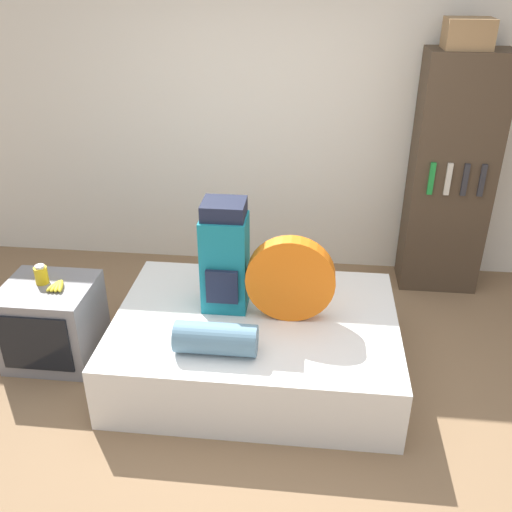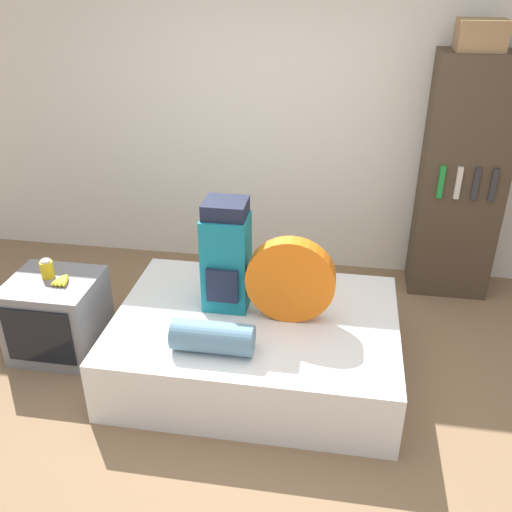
{
  "view_description": "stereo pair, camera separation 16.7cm",
  "coord_description": "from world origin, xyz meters",
  "px_view_note": "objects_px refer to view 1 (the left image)",
  "views": [
    {
      "loc": [
        0.28,
        -2.59,
        2.54
      ],
      "look_at": [
        -0.05,
        0.49,
        0.89
      ],
      "focal_mm": 40.0,
      "sensor_mm": 36.0,
      "label": 1
    },
    {
      "loc": [
        0.44,
        -2.57,
        2.54
      ],
      "look_at": [
        -0.05,
        0.49,
        0.89
      ],
      "focal_mm": 40.0,
      "sensor_mm": 36.0,
      "label": 2
    }
  ],
  "objects_px": {
    "backpack": "(225,257)",
    "tent_bag": "(290,279)",
    "sleeping_roll": "(216,338)",
    "television": "(53,322)",
    "canister": "(41,275)",
    "cardboard_box": "(468,33)",
    "bookshelf": "(451,177)"
  },
  "relations": [
    {
      "from": "television",
      "to": "cardboard_box",
      "type": "distance_m",
      "value": 3.54
    },
    {
      "from": "backpack",
      "to": "tent_bag",
      "type": "relative_size",
      "value": 1.32
    },
    {
      "from": "tent_bag",
      "to": "canister",
      "type": "distance_m",
      "value": 1.67
    },
    {
      "from": "television",
      "to": "canister",
      "type": "xyz_separation_m",
      "value": [
        -0.04,
        0.05,
        0.35
      ]
    },
    {
      "from": "sleeping_roll",
      "to": "bookshelf",
      "type": "xyz_separation_m",
      "value": [
        1.61,
        1.74,
        0.43
      ]
    },
    {
      "from": "tent_bag",
      "to": "canister",
      "type": "bearing_deg",
      "value": 178.99
    },
    {
      "from": "backpack",
      "to": "television",
      "type": "relative_size",
      "value": 1.25
    },
    {
      "from": "television",
      "to": "backpack",
      "type": "bearing_deg",
      "value": 5.53
    },
    {
      "from": "backpack",
      "to": "sleeping_roll",
      "type": "distance_m",
      "value": 0.58
    },
    {
      "from": "sleeping_roll",
      "to": "tent_bag",
      "type": "bearing_deg",
      "value": 45.42
    },
    {
      "from": "backpack",
      "to": "tent_bag",
      "type": "distance_m",
      "value": 0.45
    },
    {
      "from": "canister",
      "to": "cardboard_box",
      "type": "relative_size",
      "value": 0.41
    },
    {
      "from": "backpack",
      "to": "cardboard_box",
      "type": "distance_m",
      "value": 2.34
    },
    {
      "from": "television",
      "to": "cardboard_box",
      "type": "xyz_separation_m",
      "value": [
        2.77,
        1.33,
        1.75
      ]
    },
    {
      "from": "sleeping_roll",
      "to": "television",
      "type": "distance_m",
      "value": 1.3
    },
    {
      "from": "backpack",
      "to": "canister",
      "type": "relative_size",
      "value": 5.56
    },
    {
      "from": "cardboard_box",
      "to": "television",
      "type": "bearing_deg",
      "value": -154.38
    },
    {
      "from": "sleeping_roll",
      "to": "bookshelf",
      "type": "relative_size",
      "value": 0.25
    },
    {
      "from": "bookshelf",
      "to": "canister",
      "type": "bearing_deg",
      "value": -155.64
    },
    {
      "from": "sleeping_roll",
      "to": "canister",
      "type": "xyz_separation_m",
      "value": [
        -1.26,
        0.45,
        0.1
      ]
    },
    {
      "from": "sleeping_roll",
      "to": "television",
      "type": "bearing_deg",
      "value": 161.9
    },
    {
      "from": "canister",
      "to": "bookshelf",
      "type": "distance_m",
      "value": 3.16
    },
    {
      "from": "canister",
      "to": "bookshelf",
      "type": "relative_size",
      "value": 0.07
    },
    {
      "from": "backpack",
      "to": "canister",
      "type": "bearing_deg",
      "value": -176.91
    },
    {
      "from": "backpack",
      "to": "television",
      "type": "xyz_separation_m",
      "value": [
        -1.2,
        -0.12,
        -0.51
      ]
    },
    {
      "from": "tent_bag",
      "to": "cardboard_box",
      "type": "bearing_deg",
      "value": 48.85
    },
    {
      "from": "backpack",
      "to": "canister",
      "type": "xyz_separation_m",
      "value": [
        -1.24,
        -0.07,
        -0.17
      ]
    },
    {
      "from": "sleeping_roll",
      "to": "cardboard_box",
      "type": "relative_size",
      "value": 1.49
    },
    {
      "from": "tent_bag",
      "to": "television",
      "type": "xyz_separation_m",
      "value": [
        -1.63,
        -0.02,
        -0.43
      ]
    },
    {
      "from": "tent_bag",
      "to": "television",
      "type": "height_order",
      "value": "tent_bag"
    },
    {
      "from": "tent_bag",
      "to": "sleeping_roll",
      "type": "relative_size",
      "value": 1.16
    },
    {
      "from": "bookshelf",
      "to": "cardboard_box",
      "type": "height_order",
      "value": "cardboard_box"
    }
  ]
}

